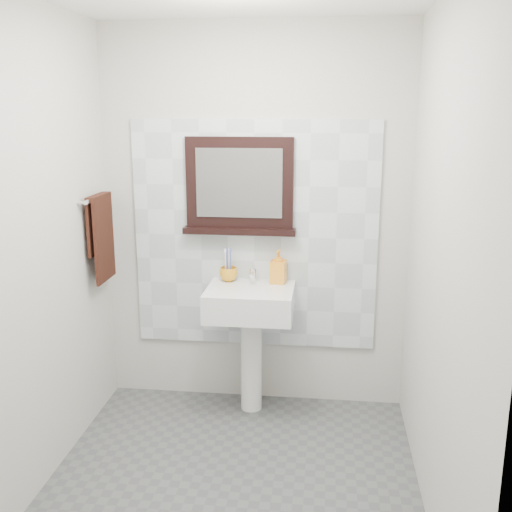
{
  "coord_description": "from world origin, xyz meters",
  "views": [
    {
      "loc": [
        0.46,
        -2.73,
        1.97
      ],
      "look_at": [
        0.07,
        0.55,
        1.15
      ],
      "focal_mm": 42.0,
      "sensor_mm": 36.0,
      "label": 1
    }
  ],
  "objects": [
    {
      "name": "towel_bar",
      "position": [
        -0.95,
        0.82,
        1.43
      ],
      "size": [
        0.07,
        0.4,
        0.03
      ],
      "color": "silver",
      "rests_on": "left_wall"
    },
    {
      "name": "soap_dispenser",
      "position": [
        0.17,
        1.01,
        0.97
      ],
      "size": [
        0.11,
        0.11,
        0.22
      ],
      "primitive_type": "imported",
      "rotation": [
        0.0,
        0.0,
        -0.14
      ],
      "color": "orange",
      "rests_on": "pedestal_sink"
    },
    {
      "name": "hand_towel",
      "position": [
        -0.94,
        0.82,
        1.22
      ],
      "size": [
        0.06,
        0.3,
        0.55
      ],
      "color": "black",
      "rests_on": "towel_bar"
    },
    {
      "name": "framed_mirror",
      "position": [
        -0.09,
        1.06,
        1.47
      ],
      "size": [
        0.73,
        0.11,
        0.62
      ],
      "color": "black",
      "rests_on": "back_wall"
    },
    {
      "name": "splashback",
      "position": [
        0.0,
        1.09,
        1.15
      ],
      "size": [
        1.6,
        0.02,
        1.5
      ],
      "primitive_type": "cube",
      "color": "silver",
      "rests_on": "back_wall"
    },
    {
      "name": "toothbrush_cup",
      "position": [
        -0.16,
        1.01,
        0.91
      ],
      "size": [
        0.15,
        0.15,
        0.09
      ],
      "primitive_type": "imported",
      "rotation": [
        0.0,
        0.0,
        0.3
      ],
      "color": "orange",
      "rests_on": "pedestal_sink"
    },
    {
      "name": "floor",
      "position": [
        0.0,
        0.0,
        0.0
      ],
      "size": [
        2.0,
        2.2,
        0.01
      ],
      "primitive_type": "cube",
      "color": "#515356",
      "rests_on": "ground"
    },
    {
      "name": "right_wall",
      "position": [
        1.0,
        0.0,
        1.25
      ],
      "size": [
        0.01,
        2.2,
        2.5
      ],
      "primitive_type": "cube",
      "color": "beige",
      "rests_on": "ground"
    },
    {
      "name": "toothbrushes",
      "position": [
        -0.17,
        1.01,
        0.98
      ],
      "size": [
        0.05,
        0.04,
        0.21
      ],
      "color": "white",
      "rests_on": "toothbrush_cup"
    },
    {
      "name": "left_wall",
      "position": [
        -1.0,
        0.0,
        1.25
      ],
      "size": [
        0.01,
        2.2,
        2.5
      ],
      "primitive_type": "cube",
      "color": "beige",
      "rests_on": "ground"
    },
    {
      "name": "back_wall",
      "position": [
        0.0,
        1.1,
        1.25
      ],
      "size": [
        2.0,
        0.01,
        2.5
      ],
      "primitive_type": "cube",
      "color": "beige",
      "rests_on": "ground"
    },
    {
      "name": "front_wall",
      "position": [
        0.0,
        -1.1,
        1.25
      ],
      "size": [
        2.0,
        0.01,
        2.5
      ],
      "primitive_type": "cube",
      "color": "beige",
      "rests_on": "ground"
    },
    {
      "name": "pedestal_sink",
      "position": [
        -0.0,
        0.87,
        0.68
      ],
      "size": [
        0.55,
        0.44,
        0.96
      ],
      "color": "white",
      "rests_on": "ground"
    }
  ]
}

